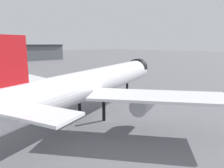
{
  "coord_description": "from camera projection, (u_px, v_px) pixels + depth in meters",
  "views": [
    {
      "loc": [
        -33.04,
        -36.5,
        18.33
      ],
      "look_at": [
        9.16,
        6.45,
        6.73
      ],
      "focal_mm": 34.16,
      "sensor_mm": 36.0,
      "label": 1
    }
  ],
  "objects": [
    {
      "name": "ground",
      "position": [
        104.0,
        120.0,
        51.77
      ],
      "size": [
        900.0,
        900.0,
        0.0
      ],
      "primitive_type": "plane",
      "color": "slate"
    },
    {
      "name": "airliner_near_gate",
      "position": [
        97.0,
        82.0,
        53.54
      ],
      "size": [
        66.83,
        59.42,
        19.52
      ],
      "rotation": [
        0.0,
        0.0,
        0.32
      ],
      "color": "white",
      "rests_on": "ground"
    },
    {
      "name": "baggage_tug_wing",
      "position": [
        210.0,
        96.0,
        71.4
      ],
      "size": [
        2.99,
        3.58,
        1.85
      ],
      "rotation": [
        0.0,
        0.0,
        4.25
      ],
      "color": "black",
      "rests_on": "ground"
    },
    {
      "name": "traffic_cone_near_nose",
      "position": [
        94.0,
        86.0,
        91.72
      ],
      "size": [
        0.47,
        0.47,
        0.59
      ],
      "primitive_type": "cone",
      "color": "#F2600C",
      "rests_on": "ground"
    },
    {
      "name": "traffic_cone_wingtip",
      "position": [
        123.0,
        84.0,
        95.22
      ],
      "size": [
        0.59,
        0.59,
        0.74
      ],
      "primitive_type": "cone",
      "color": "#F2600C",
      "rests_on": "ground"
    }
  ]
}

